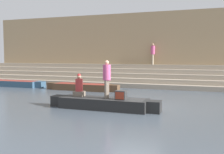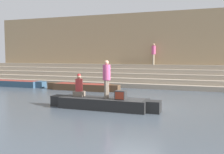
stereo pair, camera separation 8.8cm
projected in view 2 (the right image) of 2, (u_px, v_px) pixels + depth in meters
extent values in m
plane|color=#4C5660|center=(135.00, 108.00, 12.58)|extent=(120.00, 120.00, 0.00)
cube|color=tan|center=(164.00, 85.00, 20.86)|extent=(36.00, 3.09, 0.35)
cube|color=#B2A28D|center=(164.00, 80.00, 21.12)|extent=(36.00, 2.47, 0.35)
cube|color=tan|center=(165.00, 76.00, 21.38)|extent=(36.00, 1.86, 0.35)
cube|color=#B2A28D|center=(166.00, 71.00, 21.64)|extent=(36.00, 1.24, 0.35)
cube|color=tan|center=(166.00, 67.00, 21.91)|extent=(36.00, 0.62, 0.35)
cube|color=tan|center=(168.00, 49.00, 22.63)|extent=(34.20, 1.20, 6.26)
cube|color=brown|center=(166.00, 82.00, 22.28)|extent=(34.20, 0.12, 0.60)
cube|color=black|center=(103.00, 103.00, 12.32)|extent=(4.21, 1.18, 0.52)
cube|color=#2D2D2D|center=(103.00, 99.00, 12.30)|extent=(3.87, 1.08, 0.05)
cube|color=black|center=(154.00, 107.00, 11.50)|extent=(0.59, 0.65, 0.52)
cube|color=black|center=(59.00, 100.00, 13.14)|extent=(0.59, 0.65, 0.52)
cylinder|color=olive|center=(97.00, 97.00, 13.17)|extent=(2.51, 0.04, 0.04)
cylinder|color=#756656|center=(107.00, 89.00, 12.28)|extent=(0.15, 0.15, 0.85)
cylinder|color=#756656|center=(106.00, 89.00, 12.09)|extent=(0.15, 0.15, 0.85)
cylinder|color=#C64C7F|center=(107.00, 72.00, 12.12)|extent=(0.36, 0.36, 0.71)
sphere|color=tan|center=(107.00, 63.00, 12.08)|extent=(0.20, 0.20, 0.20)
cube|color=#756656|center=(79.00, 94.00, 12.85)|extent=(0.50, 0.40, 0.25)
cylinder|color=#B23333|center=(79.00, 85.00, 12.81)|extent=(0.36, 0.36, 0.60)
sphere|color=tan|center=(79.00, 77.00, 12.78)|extent=(0.20, 0.20, 0.20)
sphere|color=red|center=(79.00, 75.00, 12.78)|extent=(0.17, 0.17, 0.17)
cube|color=#2D2D2D|center=(121.00, 95.00, 11.85)|extent=(0.47, 0.42, 0.41)
cube|color=#99331E|center=(119.00, 96.00, 11.65)|extent=(0.39, 0.02, 0.33)
cube|color=brown|center=(83.00, 87.00, 19.11)|extent=(4.37, 1.17, 0.48)
cube|color=#993328|center=(83.00, 84.00, 19.10)|extent=(4.02, 1.07, 0.05)
cube|color=brown|center=(115.00, 88.00, 18.26)|extent=(0.61, 0.64, 0.48)
cube|color=brown|center=(53.00, 86.00, 19.97)|extent=(0.61, 0.64, 0.48)
cube|color=#33516B|center=(16.00, 83.00, 21.52)|extent=(4.34, 1.17, 0.48)
cube|color=#993328|center=(15.00, 81.00, 21.51)|extent=(3.99, 1.07, 0.05)
cube|color=#33516B|center=(41.00, 85.00, 20.68)|extent=(0.61, 0.64, 0.48)
cylinder|color=brown|center=(81.00, 92.00, 14.81)|extent=(0.16, 0.16, 0.94)
cylinder|color=gray|center=(154.00, 59.00, 22.31)|extent=(0.14, 0.14, 0.87)
cylinder|color=gray|center=(153.00, 60.00, 22.14)|extent=(0.14, 0.14, 0.87)
cylinder|color=#C64C7F|center=(154.00, 50.00, 22.16)|extent=(0.34, 0.34, 0.72)
sphere|color=tan|center=(154.00, 45.00, 22.12)|extent=(0.21, 0.21, 0.21)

